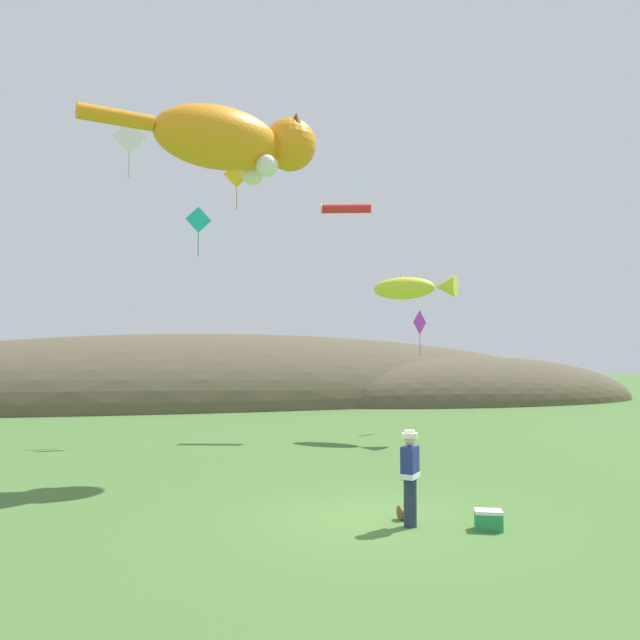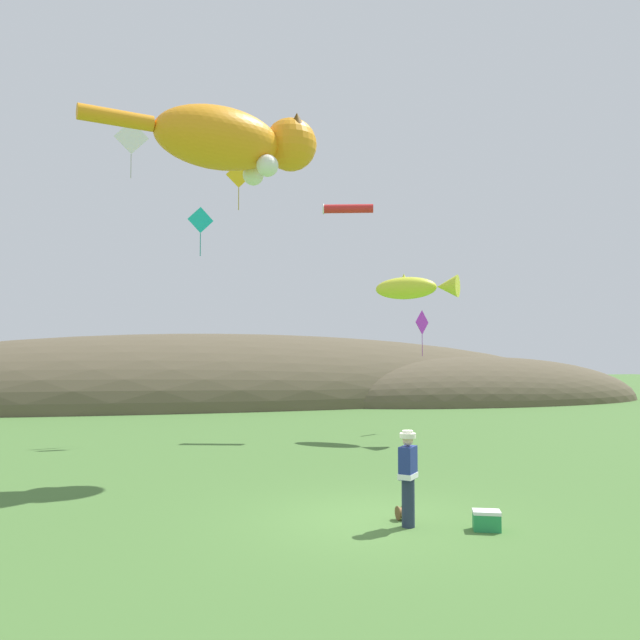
% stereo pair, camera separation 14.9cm
% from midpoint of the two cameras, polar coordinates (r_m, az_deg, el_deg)
% --- Properties ---
extents(ground_plane, '(120.00, 120.00, 0.00)m').
position_cam_midpoint_polar(ground_plane, '(12.67, 5.37, -17.74)').
color(ground_plane, '#477033').
extents(distant_hill_ridge, '(54.40, 16.19, 8.67)m').
position_cam_midpoint_polar(distant_hill_ridge, '(40.27, -5.71, -7.43)').
color(distant_hill_ridge, brown).
rests_on(distant_hill_ridge, ground).
extents(festival_attendant, '(0.48, 0.48, 1.77)m').
position_cam_midpoint_polar(festival_attendant, '(12.06, 8.41, -13.83)').
color(festival_attendant, '#232D47').
rests_on(festival_attendant, ground).
extents(kite_spool, '(0.14, 0.27, 0.27)m').
position_cam_midpoint_polar(kite_spool, '(12.68, 7.73, -17.08)').
color(kite_spool, olive).
rests_on(kite_spool, ground).
extents(picnic_cooler, '(0.58, 0.49, 0.36)m').
position_cam_midpoint_polar(picnic_cooler, '(12.29, 15.35, -17.25)').
color(picnic_cooler, '#268C4C').
rests_on(picnic_cooler, ground).
extents(kite_giant_cat, '(6.55, 2.64, 2.02)m').
position_cam_midpoint_polar(kite_giant_cat, '(18.29, -7.58, 15.89)').
color(kite_giant_cat, orange).
extents(kite_fish_windsock, '(3.04, 2.74, 0.99)m').
position_cam_midpoint_polar(kite_fish_windsock, '(24.18, 8.84, 2.95)').
color(kite_fish_windsock, yellow).
extents(kite_tube_streamer, '(2.09, 1.03, 0.44)m').
position_cam_midpoint_polar(kite_tube_streamer, '(26.03, 2.67, 10.13)').
color(kite_tube_streamer, red).
extents(kite_diamond_gold, '(1.02, 0.13, 1.93)m').
position_cam_midpoint_polar(kite_diamond_gold, '(25.60, -7.27, 12.97)').
color(kite_diamond_gold, yellow).
extents(kite_diamond_violet, '(0.84, 0.58, 1.91)m').
position_cam_midpoint_polar(kite_diamond_violet, '(26.24, 9.47, -0.26)').
color(kite_diamond_violet, purple).
extents(kite_diamond_white, '(1.24, 0.05, 2.14)m').
position_cam_midpoint_polar(kite_diamond_white, '(24.78, -16.69, 15.67)').
color(kite_diamond_white, white).
extents(kite_diamond_teal, '(1.02, 0.19, 1.93)m').
position_cam_midpoint_polar(kite_diamond_teal, '(24.98, -10.70, 8.92)').
color(kite_diamond_teal, '#19BFBF').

